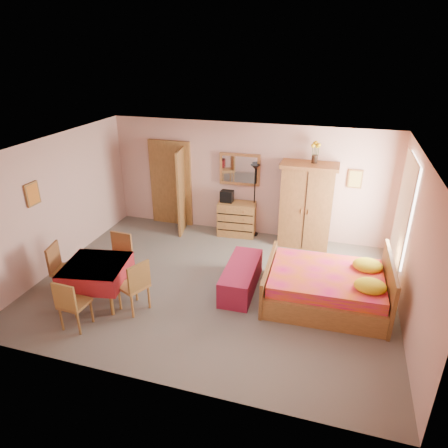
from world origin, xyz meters
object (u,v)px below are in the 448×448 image
(chair_west, at_px, (66,269))
(chair_east, at_px, (133,285))
(floor_lamp, at_px, (254,201))
(chair_north, at_px, (117,260))
(sunflower_vase, at_px, (315,152))
(bed, at_px, (326,278))
(bench, at_px, (241,277))
(wardrobe, at_px, (306,206))
(dining_table, at_px, (98,282))
(chair_south, at_px, (74,303))
(chest_of_drawers, at_px, (237,219))
(stereo, at_px, (227,196))
(wall_mirror, at_px, (240,169))

(chair_west, bearing_deg, chair_east, 72.72)
(floor_lamp, height_order, chair_north, floor_lamp)
(sunflower_vase, xyz_separation_m, chair_west, (-3.95, -3.24, -1.63))
(bed, distance_m, bench, 1.52)
(wardrobe, height_order, bed, wardrobe)
(chair_north, xyz_separation_m, chair_west, (-0.70, -0.56, -0.00))
(chair_west, bearing_deg, wardrobe, 116.31)
(dining_table, bearing_deg, floor_lamp, 59.54)
(bed, relative_size, chair_south, 2.34)
(floor_lamp, xyz_separation_m, chair_west, (-2.68, -3.33, -0.38))
(chair_west, bearing_deg, chest_of_drawers, 131.60)
(chair_south, relative_size, chair_west, 0.93)
(floor_lamp, xyz_separation_m, chair_south, (-1.95, -4.12, -0.41))
(floor_lamp, bearing_deg, stereo, -168.42)
(chair_south, relative_size, chair_east, 0.94)
(sunflower_vase, bearing_deg, chair_west, -140.64)
(bed, bearing_deg, stereo, 136.16)
(bed, distance_m, dining_table, 3.95)
(floor_lamp, height_order, chair_south, floor_lamp)
(wall_mirror, bearing_deg, chest_of_drawers, -93.06)
(chair_south, relative_size, chair_north, 0.93)
(chair_north, bearing_deg, chair_west, 42.55)
(wardrobe, bearing_deg, wall_mirror, 170.14)
(chest_of_drawers, height_order, chair_south, chair_south)
(chair_south, height_order, chair_west, chair_west)
(chest_of_drawers, distance_m, sunflower_vase, 2.37)
(wardrobe, xyz_separation_m, chair_south, (-3.15, -3.94, -0.50))
(wall_mirror, height_order, wardrobe, wall_mirror)
(wardrobe, bearing_deg, dining_table, -135.00)
(chair_east, bearing_deg, chest_of_drawers, 9.07)
(sunflower_vase, xyz_separation_m, chair_east, (-2.57, -3.35, -1.64))
(floor_lamp, xyz_separation_m, wardrobe, (1.20, -0.18, 0.09))
(bed, height_order, dining_table, bed)
(wall_mirror, xyz_separation_m, stereo, (-0.24, -0.21, -0.60))
(dining_table, bearing_deg, chest_of_drawers, 63.72)
(chair_east, bearing_deg, stereo, 12.95)
(sunflower_vase, relative_size, chair_south, 0.51)
(floor_lamp, bearing_deg, chest_of_drawers, -162.06)
(dining_table, bearing_deg, stereo, 67.15)
(chest_of_drawers, xyz_separation_m, sunflower_vase, (1.65, 0.03, 1.70))
(chair_east, bearing_deg, wardrobe, -12.94)
(sunflower_vase, height_order, dining_table, sunflower_vase)
(chair_south, xyz_separation_m, chair_west, (-0.72, 0.79, 0.03))
(floor_lamp, relative_size, chair_north, 1.78)
(wall_mirror, bearing_deg, stereo, -141.25)
(floor_lamp, bearing_deg, bench, -82.83)
(wardrobe, bearing_deg, chair_north, -140.98)
(chair_north, bearing_deg, chair_east, 139.78)
(stereo, relative_size, chair_south, 0.32)
(floor_lamp, height_order, bed, floor_lamp)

